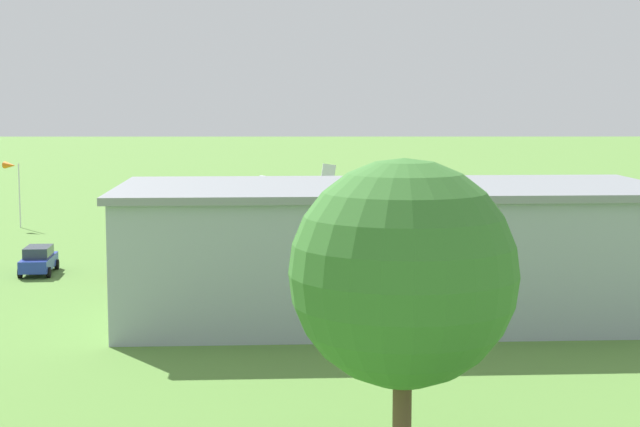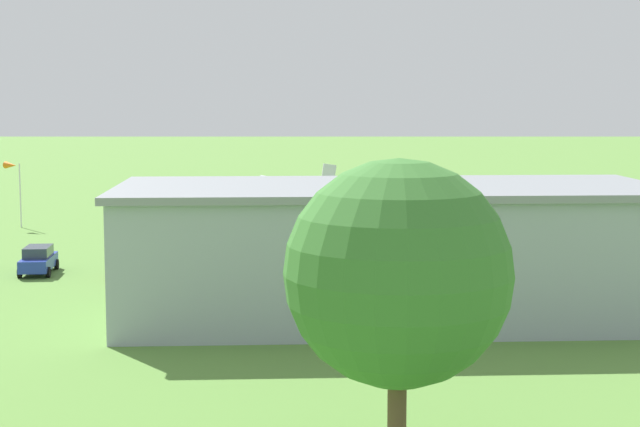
{
  "view_description": "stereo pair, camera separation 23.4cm",
  "coord_description": "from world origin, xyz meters",
  "px_view_note": "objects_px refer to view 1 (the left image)",
  "views": [
    {
      "loc": [
        1.67,
        82.55,
        10.74
      ],
      "look_at": [
        1.4,
        11.35,
        2.58
      ],
      "focal_mm": 56.77,
      "sensor_mm": 36.0,
      "label": 1
    },
    {
      "loc": [
        1.44,
        82.55,
        10.74
      ],
      "look_at": [
        1.4,
        11.35,
        2.58
      ],
      "focal_mm": 56.77,
      "sensor_mm": 36.0,
      "label": 2
    }
  ],
  "objects_px": {
    "person_by_parked_cars": "(539,257)",
    "tree_behind_hangar_left": "(403,274)",
    "car_blue": "(39,260)",
    "person_beside_truck": "(305,251)",
    "windsock": "(11,170)",
    "person_at_fence_line": "(576,265)",
    "car_red": "(148,263)",
    "biplane": "(289,191)",
    "hangar": "(391,251)",
    "person_crossing_taxiway": "(353,253)"
  },
  "relations": [
    {
      "from": "person_crossing_taxiway",
      "to": "person_at_fence_line",
      "type": "distance_m",
      "value": 14.06
    },
    {
      "from": "windsock",
      "to": "biplane",
      "type": "bearing_deg",
      "value": 176.49
    },
    {
      "from": "car_red",
      "to": "tree_behind_hangar_left",
      "type": "distance_m",
      "value": 35.17
    },
    {
      "from": "person_crossing_taxiway",
      "to": "tree_behind_hangar_left",
      "type": "relative_size",
      "value": 0.18
    },
    {
      "from": "person_crossing_taxiway",
      "to": "windsock",
      "type": "relative_size",
      "value": 0.3
    },
    {
      "from": "person_by_parked_cars",
      "to": "tree_behind_hangar_left",
      "type": "height_order",
      "value": "tree_behind_hangar_left"
    },
    {
      "from": "hangar",
      "to": "tree_behind_hangar_left",
      "type": "height_order",
      "value": "tree_behind_hangar_left"
    },
    {
      "from": "biplane",
      "to": "tree_behind_hangar_left",
      "type": "distance_m",
      "value": 54.81
    },
    {
      "from": "tree_behind_hangar_left",
      "to": "car_red",
      "type": "bearing_deg",
      "value": -68.88
    },
    {
      "from": "car_red",
      "to": "person_crossing_taxiway",
      "type": "distance_m",
      "value": 13.27
    },
    {
      "from": "person_crossing_taxiway",
      "to": "person_at_fence_line",
      "type": "height_order",
      "value": "person_at_fence_line"
    },
    {
      "from": "car_blue",
      "to": "person_at_fence_line",
      "type": "height_order",
      "value": "car_blue"
    },
    {
      "from": "car_blue",
      "to": "tree_behind_hangar_left",
      "type": "height_order",
      "value": "tree_behind_hangar_left"
    },
    {
      "from": "person_beside_truck",
      "to": "windsock",
      "type": "distance_m",
      "value": 30.93
    },
    {
      "from": "person_at_fence_line",
      "to": "windsock",
      "type": "distance_m",
      "value": 47.46
    },
    {
      "from": "hangar",
      "to": "windsock",
      "type": "distance_m",
      "value": 44.9
    },
    {
      "from": "person_crossing_taxiway",
      "to": "person_beside_truck",
      "type": "distance_m",
      "value": 3.17
    },
    {
      "from": "car_blue",
      "to": "person_by_parked_cars",
      "type": "height_order",
      "value": "car_blue"
    },
    {
      "from": "biplane",
      "to": "windsock",
      "type": "relative_size",
      "value": 1.48
    },
    {
      "from": "hangar",
      "to": "biplane",
      "type": "distance_m",
      "value": 33.45
    },
    {
      "from": "hangar",
      "to": "person_crossing_taxiway",
      "type": "relative_size",
      "value": 16.43
    },
    {
      "from": "car_blue",
      "to": "tree_behind_hangar_left",
      "type": "distance_m",
      "value": 39.31
    },
    {
      "from": "biplane",
      "to": "person_at_fence_line",
      "type": "bearing_deg",
      "value": 128.17
    },
    {
      "from": "tree_behind_hangar_left",
      "to": "windsock",
      "type": "xyz_separation_m",
      "value": [
        27.63,
        -55.96,
        -1.06
      ]
    },
    {
      "from": "hangar",
      "to": "car_red",
      "type": "xyz_separation_m",
      "value": [
        13.79,
        -10.84,
        -2.41
      ]
    },
    {
      "from": "person_at_fence_line",
      "to": "windsock",
      "type": "relative_size",
      "value": 0.3
    },
    {
      "from": "car_red",
      "to": "car_blue",
      "type": "relative_size",
      "value": 0.98
    },
    {
      "from": "person_at_fence_line",
      "to": "tree_behind_hangar_left",
      "type": "xyz_separation_m",
      "value": [
        13.11,
        31.93,
        5.08
      ]
    },
    {
      "from": "person_by_parked_cars",
      "to": "windsock",
      "type": "relative_size",
      "value": 0.29
    },
    {
      "from": "person_by_parked_cars",
      "to": "person_at_fence_line",
      "type": "height_order",
      "value": "person_at_fence_line"
    },
    {
      "from": "windsock",
      "to": "hangar",
      "type": "bearing_deg",
      "value": 130.08
    },
    {
      "from": "person_crossing_taxiway",
      "to": "tree_behind_hangar_left",
      "type": "height_order",
      "value": "tree_behind_hangar_left"
    },
    {
      "from": "person_beside_truck",
      "to": "windsock",
      "type": "relative_size",
      "value": 0.3
    },
    {
      "from": "car_red",
      "to": "person_by_parked_cars",
      "type": "height_order",
      "value": "car_red"
    },
    {
      "from": "biplane",
      "to": "car_blue",
      "type": "bearing_deg",
      "value": 54.53
    },
    {
      "from": "person_by_parked_cars",
      "to": "person_beside_truck",
      "type": "height_order",
      "value": "person_beside_truck"
    },
    {
      "from": "person_beside_truck",
      "to": "biplane",
      "type": "bearing_deg",
      "value": -84.94
    },
    {
      "from": "biplane",
      "to": "car_red",
      "type": "xyz_separation_m",
      "value": [
        7.87,
        22.08,
        -2.36
      ]
    },
    {
      "from": "car_blue",
      "to": "person_crossing_taxiway",
      "type": "relative_size",
      "value": 2.68
    },
    {
      "from": "person_at_fence_line",
      "to": "person_beside_truck",
      "type": "distance_m",
      "value": 17.18
    },
    {
      "from": "biplane",
      "to": "windsock",
      "type": "height_order",
      "value": "windsock"
    },
    {
      "from": "person_crossing_taxiway",
      "to": "person_beside_truck",
      "type": "relative_size",
      "value": 1.01
    },
    {
      "from": "person_crossing_taxiway",
      "to": "windsock",
      "type": "height_order",
      "value": "windsock"
    },
    {
      "from": "hangar",
      "to": "car_blue",
      "type": "relative_size",
      "value": 6.12
    },
    {
      "from": "car_red",
      "to": "person_beside_truck",
      "type": "distance_m",
      "value": 10.64
    },
    {
      "from": "hangar",
      "to": "person_crossing_taxiway",
      "type": "bearing_deg",
      "value": -85.16
    },
    {
      "from": "hangar",
      "to": "biplane",
      "type": "bearing_deg",
      "value": -79.8
    },
    {
      "from": "biplane",
      "to": "windsock",
      "type": "distance_m",
      "value": 23.07
    },
    {
      "from": "car_blue",
      "to": "person_by_parked_cars",
      "type": "relative_size",
      "value": 2.81
    },
    {
      "from": "car_red",
      "to": "windsock",
      "type": "height_order",
      "value": "windsock"
    }
  ]
}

